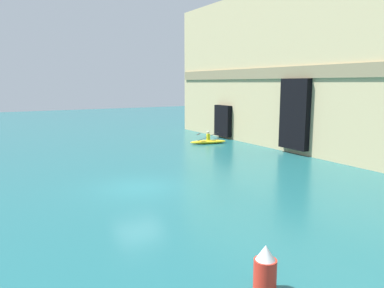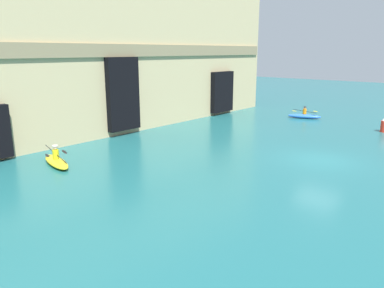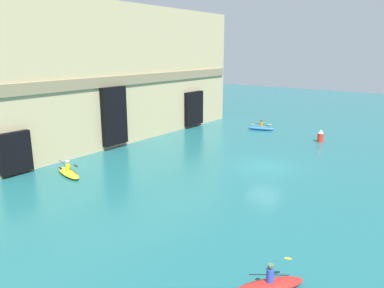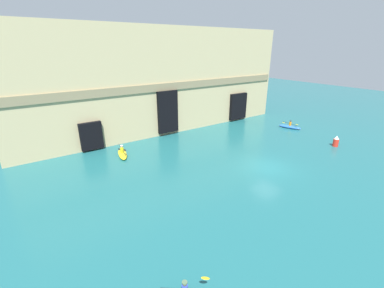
# 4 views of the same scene
# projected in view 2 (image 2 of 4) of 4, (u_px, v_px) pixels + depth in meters

# --- Properties ---
(ground_plane) EXTENTS (120.00, 120.00, 0.00)m
(ground_plane) POSITION_uv_depth(u_px,v_px,m) (320.00, 160.00, 21.51)
(ground_plane) COLOR #1E6066
(cliff_bluff) EXTENTS (36.82, 5.88, 13.09)m
(cliff_bluff) POSITION_uv_depth(u_px,v_px,m) (103.00, 45.00, 28.68)
(cliff_bluff) COLOR tan
(cliff_bluff) RESTS_ON ground
(kayak_yellow) EXTENTS (1.63, 3.39, 1.11)m
(kayak_yellow) POSITION_uv_depth(u_px,v_px,m) (56.00, 161.00, 20.61)
(kayak_yellow) COLOR yellow
(kayak_yellow) RESTS_ON ground
(kayak_blue) EXTENTS (1.72, 3.07, 1.10)m
(kayak_blue) POSITION_uv_depth(u_px,v_px,m) (304.00, 116.00, 34.74)
(kayak_blue) COLOR blue
(kayak_blue) RESTS_ON ground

